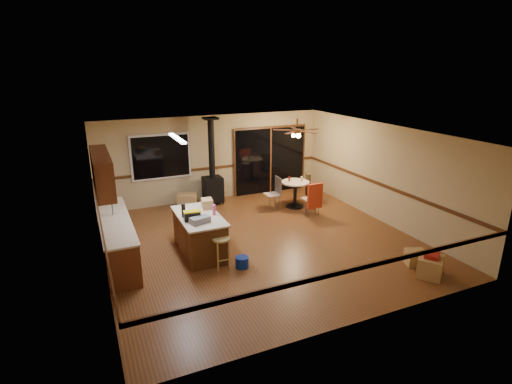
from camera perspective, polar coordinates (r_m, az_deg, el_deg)
floor at (r=9.60m, az=0.73°, el=-7.05°), size 7.00×7.00×0.00m
ceiling at (r=8.83m, az=0.80°, el=8.44°), size 7.00×7.00×0.00m
wall_back at (r=12.29m, az=-6.07°, el=4.84°), size 7.00×0.00×7.00m
wall_front at (r=6.34m, az=14.19°, el=-8.34°), size 7.00×0.00×7.00m
wall_left at (r=8.38m, az=-21.58°, el=-2.56°), size 0.00×7.00×7.00m
wall_right at (r=11.01m, az=17.58°, el=2.56°), size 0.00×7.00×7.00m
chair_rail at (r=9.23m, az=0.75°, el=-1.41°), size 7.00×7.00×0.08m
window at (r=11.82m, az=-13.44°, el=4.93°), size 1.72×0.10×1.32m
sliding_door at (r=12.99m, az=2.05°, el=4.51°), size 2.52×0.10×2.10m
lower_cabinets at (r=9.17m, az=-19.27°, el=-6.42°), size 0.60×3.00×0.86m
countertop at (r=9.00m, az=-19.56°, el=-3.80°), size 0.64×3.04×0.04m
upper_cabinets at (r=8.88m, az=-21.15°, el=2.67°), size 0.35×2.00×0.80m
kitchen_island at (r=8.95m, az=-8.07°, el=-5.98°), size 0.88×1.68×0.90m
wood_stove at (r=11.96m, az=-6.22°, el=1.65°), size 0.55×0.50×2.52m
ceiling_fan at (r=11.34m, az=5.87°, el=8.46°), size 0.24×0.24×0.55m
fluorescent_strip at (r=8.55m, az=-11.20°, el=7.52°), size 0.10×1.20×0.04m
toolbox_grey at (r=8.36m, az=-8.01°, el=-3.96°), size 0.45×0.32×0.13m
toolbox_black at (r=8.49m, az=-9.10°, el=-3.44°), size 0.35×0.21×0.18m
toolbox_yellow_lid at (r=8.45m, az=-9.14°, el=-2.76°), size 0.36×0.22×0.03m
box_on_island at (r=9.16m, az=-6.99°, el=-1.65°), size 0.28×0.35×0.21m
bottle_dark at (r=8.68m, az=-10.32°, el=-2.62°), size 0.11×0.11×0.30m
bottle_pink at (r=8.72m, az=-6.01°, el=-2.55°), size 0.08×0.08×0.23m
bottle_white at (r=9.09m, az=-10.24°, el=-2.14°), size 0.06×0.06×0.16m
bar_stool at (r=8.33m, az=-4.95°, el=-8.65°), size 0.40×0.40×0.67m
blue_bucket at (r=8.41m, az=-2.00°, el=-9.98°), size 0.35×0.35×0.23m
dining_table at (r=11.73m, az=5.62°, el=0.30°), size 0.81×0.81×0.78m
glass_red at (r=11.65m, az=4.78°, el=1.88°), size 0.06×0.06×0.14m
glass_cream at (r=11.68m, az=6.56°, el=1.87°), size 0.07×0.07×0.15m
chair_left at (r=11.52m, az=2.81°, el=0.37°), size 0.42×0.41×0.51m
chair_near at (r=11.04m, az=8.33°, el=-0.55°), size 0.44×0.46×0.70m
chair_right at (r=12.07m, az=7.54°, el=1.09°), size 0.59×0.57×0.70m
box_under_window at (r=11.83m, az=-9.79°, el=-1.29°), size 0.67×0.62×0.44m
box_corner_a at (r=8.78m, az=23.65°, el=-9.71°), size 0.70×0.68×0.41m
box_corner_b at (r=9.13m, az=21.84°, el=-8.70°), size 0.49×0.46×0.32m
box_small_red at (r=8.67m, az=23.85°, el=-8.27°), size 0.40×0.39×0.08m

